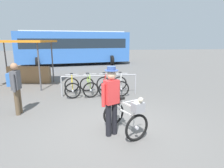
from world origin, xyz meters
name	(u,v)px	position (x,y,z in m)	size (l,w,h in m)	color
ground_plane	(111,128)	(0.00, 0.00, 0.00)	(80.00, 80.00, 0.00)	#605E5B
bike_rack_rail	(99,80)	(-0.08, 3.19, 0.66)	(3.21, 0.13, 0.88)	#99999E
racked_bike_yellow	(72,87)	(-1.24, 3.34, 0.37)	(0.77, 1.15, 0.97)	black
racked_bike_lime	(89,86)	(-0.54, 3.36, 0.37)	(0.82, 1.18, 0.97)	black
racked_bike_red	(105,86)	(0.16, 3.37, 0.37)	(0.68, 1.13, 0.98)	black
racked_bike_white	(120,85)	(0.86, 3.39, 0.37)	(0.78, 1.16, 0.97)	black
featured_bicycle	(127,116)	(0.36, -0.37, 0.49)	(1.04, 1.26, 1.09)	black
person_with_featured_bike	(111,98)	(-0.03, -0.35, 0.95)	(0.47, 0.34, 1.72)	black
pedestrian_with_backpack	(16,85)	(-2.81, 1.41, 0.94)	(0.35, 0.53, 1.64)	brown
bus_distant	(74,46)	(-1.67, 13.68, 1.74)	(10.26, 4.38, 3.08)	#3366B7
market_stall	(24,58)	(-3.83, 5.76, 1.39)	(3.44, 2.78, 2.30)	#4C4C51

